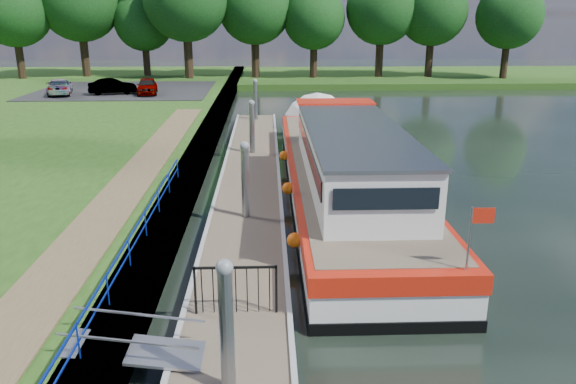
{
  "coord_description": "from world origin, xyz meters",
  "views": [
    {
      "loc": [
        0.75,
        -9.04,
        6.83
      ],
      "look_at": [
        1.37,
        7.99,
        1.4
      ],
      "focal_mm": 35.0,
      "sensor_mm": 36.0,
      "label": 1
    }
  ],
  "objects_px": {
    "car_c": "(60,87)",
    "car_b": "(113,86)",
    "pontoon": "(250,184)",
    "barge": "(340,166)",
    "car_a": "(147,86)"
  },
  "relations": [
    {
      "from": "car_c",
      "to": "car_b",
      "type": "bearing_deg",
      "value": 166.94
    },
    {
      "from": "car_c",
      "to": "pontoon",
      "type": "bearing_deg",
      "value": 109.81
    },
    {
      "from": "car_b",
      "to": "barge",
      "type": "bearing_deg",
      "value": -161.98
    },
    {
      "from": "car_a",
      "to": "car_b",
      "type": "distance_m",
      "value": 2.69
    },
    {
      "from": "car_b",
      "to": "car_c",
      "type": "relative_size",
      "value": 0.86
    },
    {
      "from": "pontoon",
      "to": "car_b",
      "type": "height_order",
      "value": "car_b"
    },
    {
      "from": "pontoon",
      "to": "car_b",
      "type": "xyz_separation_m",
      "value": [
        -11.26,
        22.4,
        1.25
      ]
    },
    {
      "from": "car_b",
      "to": "car_c",
      "type": "height_order",
      "value": "car_c"
    },
    {
      "from": "car_a",
      "to": "car_b",
      "type": "bearing_deg",
      "value": 168.9
    },
    {
      "from": "pontoon",
      "to": "barge",
      "type": "relative_size",
      "value": 1.42
    },
    {
      "from": "barge",
      "to": "car_a",
      "type": "relative_size",
      "value": 5.74
    },
    {
      "from": "pontoon",
      "to": "car_b",
      "type": "bearing_deg",
      "value": 116.69
    },
    {
      "from": "barge",
      "to": "car_b",
      "type": "relative_size",
      "value": 5.83
    },
    {
      "from": "pontoon",
      "to": "car_b",
      "type": "relative_size",
      "value": 8.27
    },
    {
      "from": "car_a",
      "to": "car_b",
      "type": "relative_size",
      "value": 1.01
    }
  ]
}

